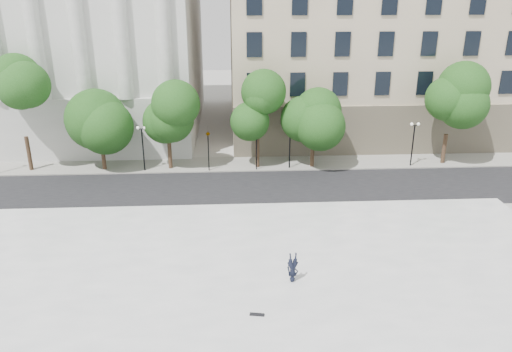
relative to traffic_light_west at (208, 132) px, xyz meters
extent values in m
plane|color=#A6A49C|center=(0.27, -22.30, -3.68)|extent=(160.00, 160.00, 0.00)
cube|color=white|center=(0.27, -19.30, -3.45)|extent=(44.00, 22.00, 0.45)
cube|color=black|center=(0.27, -4.30, -3.67)|extent=(60.00, 8.00, 0.02)
cube|color=#99968D|center=(0.27, 1.70, -3.62)|extent=(60.00, 4.00, 0.12)
cube|color=silver|center=(-16.73, 16.70, 8.82)|extent=(30.00, 26.00, 25.00)
cube|color=beige|center=(20.27, 16.70, 6.82)|extent=(36.00, 26.00, 21.00)
cylinder|color=black|center=(0.00, 0.00, -1.93)|extent=(0.10, 0.10, 3.50)
imported|color=black|center=(0.00, 0.00, 0.16)|extent=(0.41, 1.70, 0.68)
cylinder|color=black|center=(4.28, 0.00, -1.93)|extent=(0.10, 0.10, 3.50)
imported|color=black|center=(4.28, 0.00, 0.19)|extent=(0.55, 1.86, 0.74)
imported|color=black|center=(5.23, -18.83, -2.99)|extent=(0.71, 1.76, 0.47)
cube|color=black|center=(3.11, -21.76, -3.19)|extent=(0.74, 0.31, 0.07)
cylinder|color=#382619|center=(-16.03, 1.03, -2.07)|extent=(0.36, 0.36, 3.21)
sphere|color=#1A4212|center=(-16.03, 1.03, 2.29)|extent=(3.73, 3.73, 3.73)
cylinder|color=#382619|center=(-9.47, 0.88, -2.17)|extent=(0.36, 0.36, 3.01)
sphere|color=#1A4212|center=(-9.47, 0.88, 1.92)|extent=(4.55, 4.55, 4.55)
cylinder|color=#382619|center=(-3.52, 0.85, -2.37)|extent=(0.36, 0.36, 2.60)
sphere|color=#1A4212|center=(-3.52, 0.85, 1.16)|extent=(4.22, 4.22, 4.22)
cylinder|color=#382619|center=(4.40, 0.72, -2.10)|extent=(0.36, 0.36, 3.15)
sphere|color=#1A4212|center=(4.40, 0.72, 2.17)|extent=(3.51, 3.51, 3.51)
cylinder|color=#382619|center=(9.41, 0.61, -2.42)|extent=(0.36, 0.36, 2.52)
sphere|color=#1A4212|center=(9.41, 0.61, 1.00)|extent=(4.01, 4.01, 4.01)
cylinder|color=#382619|center=(21.80, 0.92, -2.24)|extent=(0.36, 0.36, 2.87)
sphere|color=#1A4212|center=(21.80, 0.92, 1.65)|extent=(4.43, 4.43, 4.43)
cylinder|color=black|center=(-5.77, 0.30, -1.69)|extent=(0.12, 0.12, 3.97)
cube|color=black|center=(-5.77, 0.30, 0.30)|extent=(0.60, 0.06, 0.06)
sphere|color=white|center=(-6.07, 0.30, 0.40)|extent=(0.28, 0.28, 0.28)
sphere|color=white|center=(-5.47, 0.30, 0.40)|extent=(0.28, 0.28, 0.28)
cylinder|color=black|center=(7.29, 0.30, -1.62)|extent=(0.12, 0.12, 4.10)
cube|color=black|center=(7.29, 0.30, 0.43)|extent=(0.60, 0.06, 0.06)
sphere|color=white|center=(6.99, 0.30, 0.53)|extent=(0.28, 0.28, 0.28)
sphere|color=white|center=(7.59, 0.30, 0.53)|extent=(0.28, 0.28, 0.28)
cylinder|color=black|center=(18.54, 0.30, -1.70)|extent=(0.12, 0.12, 3.95)
cube|color=black|center=(18.54, 0.30, 0.28)|extent=(0.60, 0.06, 0.06)
sphere|color=white|center=(18.24, 0.30, 0.38)|extent=(0.28, 0.28, 0.28)
sphere|color=white|center=(18.84, 0.30, 0.38)|extent=(0.28, 0.28, 0.28)
camera|label=1|loc=(1.96, -42.24, 11.98)|focal=35.00mm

